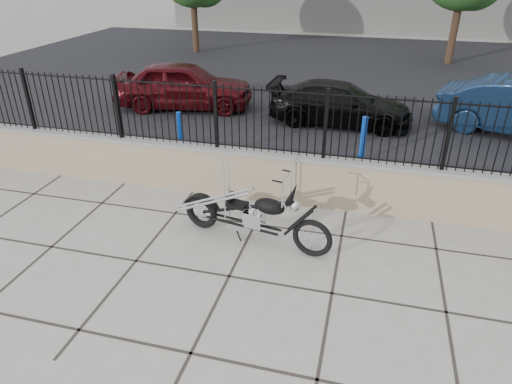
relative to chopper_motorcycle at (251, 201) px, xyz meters
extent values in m
plane|color=#99968E|center=(-0.07, -1.01, -0.74)|extent=(90.00, 90.00, 0.00)
plane|color=black|center=(-0.07, 11.49, -0.74)|extent=(30.00, 30.00, 0.00)
cube|color=gray|center=(-0.07, 1.49, -0.26)|extent=(14.00, 0.36, 0.96)
cube|color=black|center=(-0.07, 1.49, 0.82)|extent=(14.00, 0.08, 1.20)
imported|color=#43090E|center=(-3.86, 6.51, -0.04)|extent=(4.32, 2.36, 1.39)
imported|color=black|center=(0.83, 6.22, -0.18)|extent=(3.93, 1.72, 1.13)
cylinder|color=blue|center=(-2.75, 3.55, -0.31)|extent=(0.11, 0.11, 0.86)
cylinder|color=#0C3DBD|center=(1.57, 3.70, -0.21)|extent=(0.14, 0.14, 1.06)
cylinder|color=#382619|center=(-6.80, 15.05, 0.71)|extent=(0.29, 0.29, 2.90)
cylinder|color=#382619|center=(4.63, 15.34, 0.80)|extent=(0.31, 0.31, 3.08)
camera|label=1|loc=(1.66, -6.08, 3.45)|focal=32.00mm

